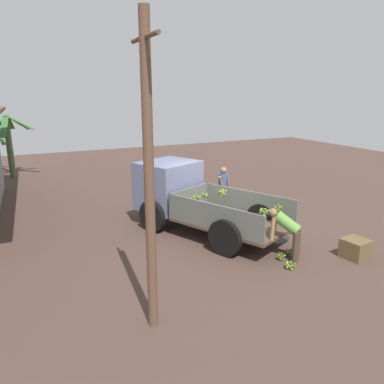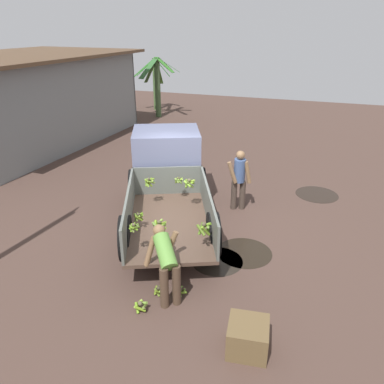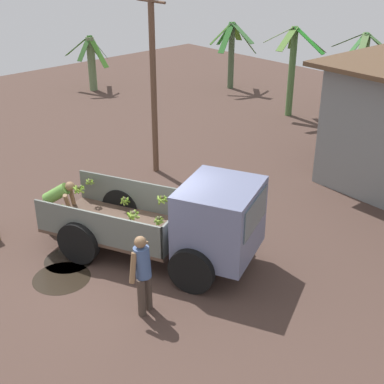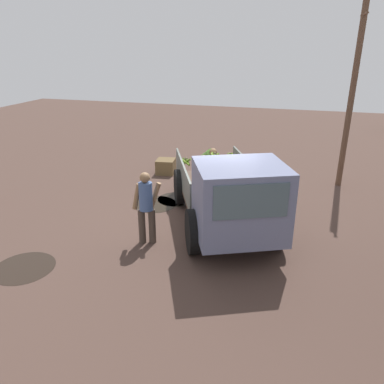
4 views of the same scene
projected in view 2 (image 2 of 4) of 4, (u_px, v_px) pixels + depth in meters
name	position (u px, v px, depth m)	size (l,w,h in m)	color
ground	(186.00, 229.00, 9.05)	(36.00, 36.00, 0.00)	#4C372F
mud_patch_0	(317.00, 194.00, 10.89)	(1.21, 1.21, 0.01)	black
mud_patch_1	(244.00, 253.00, 8.13)	(1.21, 1.21, 0.01)	black
mud_patch_2	(217.00, 261.00, 7.84)	(1.08, 1.08, 0.01)	black
cargo_truck	(167.00, 171.00, 9.72)	(5.03, 3.51, 1.98)	brown
warehouse_shed	(28.00, 79.00, 15.07)	(9.94, 6.45, 3.46)	gray
banana_palm_1	(158.00, 85.00, 19.29)	(2.71, 2.17, 3.01)	#405A34
banana_palm_2	(156.00, 83.00, 21.00)	(2.30, 1.79, 2.81)	#4E723A
person_foreground_visitor	(239.00, 178.00, 9.68)	(0.47, 0.64, 1.64)	#44372F
person_worker_loading	(166.00, 260.00, 6.53)	(0.91, 0.84, 1.28)	#4D3829
banana_bunch_on_ground_0	(159.00, 290.00, 6.84)	(0.23, 0.23, 0.19)	#423B2B
banana_bunch_on_ground_1	(141.00, 305.00, 6.45)	(0.26, 0.26, 0.20)	brown
banana_bunch_on_ground_2	(181.00, 291.00, 6.81)	(0.24, 0.24, 0.18)	brown
wooden_crate_0	(248.00, 337.00, 5.63)	(0.60, 0.60, 0.49)	brown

